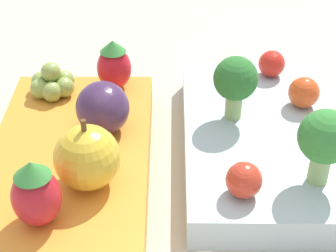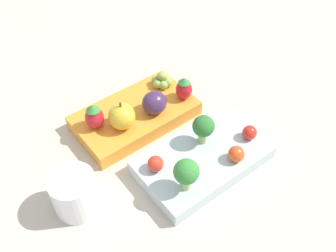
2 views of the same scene
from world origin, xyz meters
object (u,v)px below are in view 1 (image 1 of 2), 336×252
Objects in this scene: cherry_tomato_0 at (244,180)px; plum at (103,108)px; bento_box_savoury at (260,141)px; strawberry_1 at (114,65)px; broccoli_floret_1 at (325,139)px; broccoli_floret_0 at (235,81)px; cherry_tomato_1 at (272,64)px; apple at (87,157)px; cherry_tomato_2 at (304,92)px; strawberry_0 at (36,193)px; bento_box_fruit at (71,160)px; grape_cluster at (52,83)px.

plum is at bearing -132.05° from cherry_tomato_0.
bento_box_savoury is 4.87× the size of strawberry_1.
strawberry_1 is at bearing -122.45° from bento_box_savoury.
bento_box_savoury is 0.09m from broccoli_floret_1.
broccoli_floret_0 is 1.20× the size of plum.
cherry_tomato_0 is (0.07, -0.03, 0.03)m from bento_box_savoury.
cherry_tomato_0 is at bearing -7.34° from broccoli_floret_0.
broccoli_floret_1 reaches higher than broccoli_floret_0.
bento_box_savoury is at bearing -19.14° from cherry_tomato_1.
cherry_tomato_2 is at bearing 114.54° from apple.
cherry_tomato_2 is at bearing 124.54° from bento_box_savoury.
broccoli_floret_1 reaches higher than strawberry_1.
strawberry_1 is at bearing 161.36° from strawberry_0.
bento_box_fruit is at bearing -78.08° from broccoli_floret_0.
grape_cluster is at bearing -125.01° from broccoli_floret_1.
strawberry_0 is at bearing -43.68° from apple.
grape_cluster is at bearing -112.28° from bento_box_savoury.
bento_box_savoury is 0.08m from cherry_tomato_0.
bento_box_savoury is 0.13m from plum.
cherry_tomato_0 is 0.97× the size of cherry_tomato_2.
cherry_tomato_0 is 0.11m from apple.
bento_box_fruit reaches higher than bento_box_savoury.
bento_box_fruit is at bearing -24.62° from strawberry_1.
grape_cluster is at bearing -143.67° from plum.
strawberry_0 is at bearing -54.79° from broccoli_floret_0.
cherry_tomato_1 is at bearing 160.86° from bento_box_savoury.
plum is at bearing -94.77° from bento_box_savoury.
bento_box_fruit is 3.92× the size of broccoli_floret_1.
cherry_tomato_2 is 0.20m from apple.
bento_box_fruit is 4.19× the size of apple.
bento_box_savoury is at bearing 156.63° from cherry_tomato_0.
broccoli_floret_1 is at bearing 98.54° from cherry_tomato_0.
cherry_tomato_2 is at bearing 101.03° from bento_box_fruit.
plum is at bearing -85.45° from broccoli_floret_0.
apple is at bearing 19.68° from bento_box_fruit.
broccoli_floret_0 is 0.18m from strawberry_0.
strawberry_1 is at bearing -105.77° from cherry_tomato_2.
apple is 1.11× the size of strawberry_0.
cherry_tomato_2 reaches higher than bento_box_savoury.
strawberry_0 is 0.11m from plum.
cherry_tomato_0 is (0.01, -0.06, -0.02)m from broccoli_floret_1.
broccoli_floret_1 is (0.08, 0.04, 0.00)m from broccoli_floret_0.
apple reaches higher than strawberry_1.
grape_cluster is (-0.14, -0.14, -0.00)m from cherry_tomato_0.
bento_box_savoury is at bearing 111.09° from apple.
broccoli_floret_0 reaches higher than bento_box_fruit.
broccoli_floret_0 is 0.08m from cherry_tomato_1.
broccoli_floret_1 is 0.24m from grape_cluster.
strawberry_1 is at bearing 155.38° from bento_box_fruit.
cherry_tomato_2 is 0.64× the size of grape_cluster.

